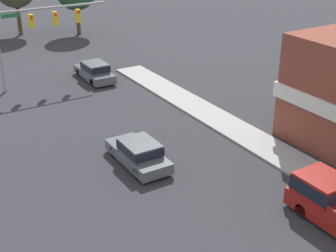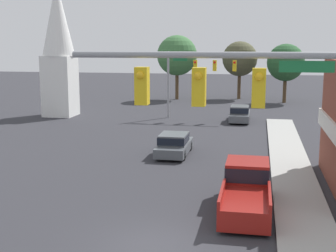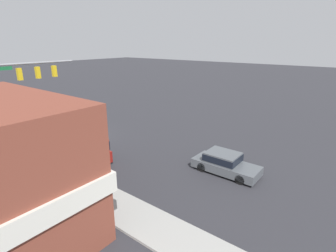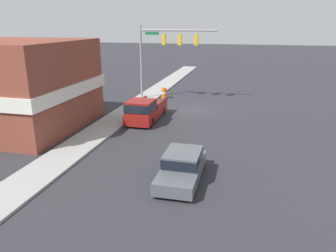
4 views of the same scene
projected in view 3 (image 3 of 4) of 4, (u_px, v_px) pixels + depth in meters
ground_plane at (84, 137)px, 25.57m from camera, size 200.00×200.00×0.00m
sidewalk_curb at (23, 155)px, 21.28m from camera, size 2.40×60.00×0.14m
near_signal_assembly at (22, 81)px, 23.04m from camera, size 7.72×0.49×7.50m
car_lead at (224, 162)px, 18.31m from camera, size 1.90×4.62×1.46m
pickup_truck_parked at (82, 149)px, 20.05m from camera, size 2.06×5.70×1.95m
construction_barrel at (23, 133)px, 24.79m from camera, size 0.57×0.57×1.12m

